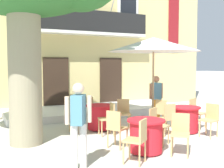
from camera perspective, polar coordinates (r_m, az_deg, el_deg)
The scene contains 21 objects.
ground_plane at distance 8.86m, azimuth 11.30°, elevation -9.13°, with size 120.00×120.00×0.00m, color beige.
building_facade at distance 14.64m, azimuth -8.41°, elevation 10.81°, with size 13.00×5.09×7.50m.
entrance_step_platform at distance 11.61m, azimuth -3.39°, elevation -5.31°, with size 7.09×2.56×0.25m, color silver.
cafe_table_near_tree at distance 8.63m, azimuth 14.66°, elevation -6.88°, with size 0.86×0.86×0.76m.
cafe_chair_near_tree_0 at distance 8.27m, azimuth 19.27°, elevation -6.48°, with size 0.49×0.49×0.91m.
cafe_chair_near_tree_1 at distance 9.29m, azimuth 16.60°, elevation -5.29°, with size 0.51×0.51×0.91m.
cafe_chair_near_tree_2 at distance 8.94m, azimuth 10.26°, elevation -5.54°, with size 0.51×0.51×0.91m.
cafe_chair_near_tree_3 at distance 8.06m, azimuth 11.11°, elevation -6.59°, with size 0.42×0.42×0.91m.
cafe_table_middle at distance 6.50m, azimuth 6.90°, elevation -10.34°, with size 0.86×0.86×0.76m.
cafe_chair_middle_0 at distance 5.76m, azimuth 5.30°, elevation -10.81°, with size 0.56×0.56×0.91m.
cafe_chair_middle_1 at distance 6.47m, azimuth 13.68°, elevation -9.26°, with size 0.57×0.57×0.91m.
cafe_chair_middle_2 at distance 7.17m, azimuth 9.04°, elevation -7.90°, with size 0.55×0.55×0.91m.
cafe_chair_middle_3 at distance 6.75m, azimuth 0.79°, elevation -8.59°, with size 0.55×0.55×0.91m.
cafe_table_front at distance 8.69m, azimuth -2.52°, elevation -6.67°, with size 0.86×0.86×0.76m.
cafe_chair_front_0 at distance 7.98m, azimuth -0.66°, elevation -6.63°, with size 0.46×0.46×0.91m.
cafe_chair_front_1 at distance 8.80m, azimuth 2.37°, elevation -5.63°, with size 0.52×0.52×0.91m.
cafe_chair_front_2 at distance 9.40m, azimuth -3.39°, elevation -5.01°, with size 0.50×0.50×0.91m.
cafe_chair_front_3 at distance 8.54m, azimuth -7.49°, elevation -5.95°, with size 0.50×0.50×0.91m.
cafe_umbrella at distance 9.01m, azimuth 8.43°, elevation 7.84°, with size 2.90×2.90×2.85m.
pedestrian_near_entrance at distance 5.40m, azimuth -6.80°, elevation -7.38°, with size 0.53×0.40×1.66m.
pedestrian_mid_plaza at distance 9.64m, azimuth 8.93°, elevation -2.55°, with size 0.53×0.36×1.61m.
Camera 1 is at (-5.22, -6.88, 2.00)m, focal length 45.12 mm.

